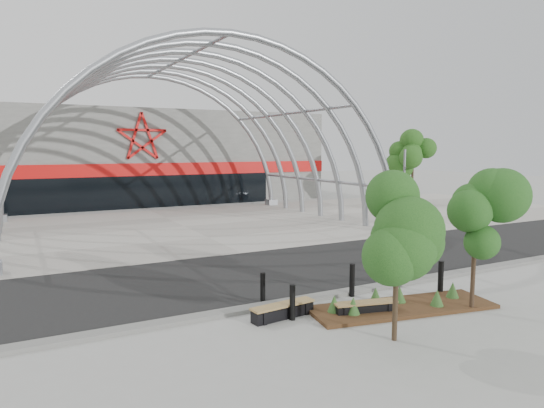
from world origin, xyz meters
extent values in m
plane|color=#9E9E99|center=(0.00, 0.00, 0.00)|extent=(140.00, 140.00, 0.00)
cube|color=black|center=(0.00, 3.50, 0.01)|extent=(140.00, 7.00, 0.02)
cube|color=#A19B92|center=(0.00, 15.50, 0.02)|extent=(60.00, 17.00, 0.04)
cube|color=slate|center=(0.00, -0.25, 0.06)|extent=(60.00, 0.50, 0.12)
cube|color=slate|center=(0.00, 33.50, 4.00)|extent=(34.00, 15.00, 8.00)
cube|color=black|center=(0.00, 26.05, 1.30)|extent=(22.00, 0.25, 2.60)
cube|color=red|center=(0.00, 26.05, 3.10)|extent=(34.00, 0.30, 1.00)
torus|color=#94989E|center=(0.00, 8.00, 0.00)|extent=(20.36, 0.36, 20.36)
torus|color=#94989E|center=(0.00, 10.50, 0.00)|extent=(20.36, 0.36, 20.36)
torus|color=#94989E|center=(0.00, 13.00, 0.00)|extent=(20.36, 0.36, 20.36)
torus|color=#94989E|center=(0.00, 15.50, 0.00)|extent=(20.36, 0.36, 20.36)
torus|color=#94989E|center=(0.00, 18.00, 0.00)|extent=(20.36, 0.36, 20.36)
torus|color=#94989E|center=(0.00, 20.50, 0.00)|extent=(20.36, 0.36, 20.36)
torus|color=#94989E|center=(0.00, 23.00, 0.00)|extent=(20.36, 0.36, 20.36)
cylinder|color=#94989E|center=(9.66, 15.50, 2.59)|extent=(0.20, 15.00, 0.20)
cylinder|color=#94989E|center=(7.07, 15.50, 7.07)|extent=(0.20, 15.00, 0.20)
cylinder|color=#94989E|center=(0.00, 15.50, 10.00)|extent=(0.20, 15.00, 0.20)
cylinder|color=#94989E|center=(-7.07, 15.50, 7.07)|extent=(0.20, 15.00, 0.20)
cylinder|color=#94989E|center=(-9.66, 15.50, 2.59)|extent=(0.20, 15.00, 0.20)
cube|color=#94989E|center=(-10.00, 23.00, 0.25)|extent=(0.80, 0.80, 0.50)
cube|color=#94989E|center=(10.00, 8.00, 0.25)|extent=(0.80, 0.80, 0.50)
cube|color=#94989E|center=(10.00, 23.00, 0.25)|extent=(0.80, 0.80, 0.50)
cube|color=#3B2715|center=(1.11, -2.27, 0.05)|extent=(5.91, 2.74, 0.11)
cone|color=#366229|center=(-0.65, -2.17, 0.36)|extent=(0.39, 0.39, 0.49)
cone|color=#366229|center=(1.28, -1.97, 0.36)|extent=(0.39, 0.39, 0.49)
cone|color=#366229|center=(2.02, -2.77, 0.36)|extent=(0.39, 0.39, 0.49)
cone|color=#366229|center=(0.54, -1.72, 0.36)|extent=(0.39, 0.39, 0.49)
cone|color=#366229|center=(3.09, -2.41, 0.36)|extent=(0.39, 0.39, 0.49)
cone|color=#366229|center=(-1.02, -1.77, 0.36)|extent=(0.39, 0.39, 0.49)
cylinder|color=slate|center=(10.92, 8.25, 2.37)|extent=(0.13, 0.13, 4.74)
imported|color=black|center=(10.92, 8.25, 3.41)|extent=(0.29, 0.67, 0.13)
cylinder|color=black|center=(-0.73, -3.98, 1.06)|extent=(0.13, 0.13, 2.11)
ellipsoid|color=#163C13|center=(-0.73, -3.98, 2.98)|extent=(1.81, 1.81, 2.31)
cylinder|color=black|center=(2.85, -3.34, 1.00)|extent=(0.13, 0.13, 1.99)
ellipsoid|color=#154115|center=(2.85, -3.34, 2.81)|extent=(1.65, 1.65, 2.17)
cube|color=black|center=(-2.44, -1.26, 0.17)|extent=(1.97, 0.59, 0.33)
cube|color=black|center=(-3.16, -1.35, 0.19)|extent=(0.16, 0.44, 0.39)
cube|color=black|center=(-1.71, -1.18, 0.19)|extent=(0.16, 0.44, 0.39)
cube|color=olive|center=(-2.44, -1.26, 0.39)|extent=(2.03, 0.66, 0.06)
cube|color=black|center=(-0.19, -2.17, 0.16)|extent=(1.87, 0.77, 0.31)
cube|color=black|center=(-0.86, -2.00, 0.18)|extent=(0.20, 0.42, 0.37)
cube|color=black|center=(0.48, -2.33, 0.18)|extent=(0.20, 0.42, 0.37)
cube|color=olive|center=(-0.19, -2.17, 0.37)|extent=(1.92, 0.84, 0.06)
cylinder|color=black|center=(-2.28, -1.53, 0.51)|extent=(0.16, 0.16, 1.02)
cylinder|color=black|center=(-2.36, 0.15, 0.49)|extent=(0.16, 0.16, 0.98)
cylinder|color=black|center=(0.54, -0.55, 0.54)|extent=(0.17, 0.17, 1.08)
cylinder|color=black|center=(3.26, -1.75, 0.56)|extent=(0.18, 0.18, 1.12)
cylinder|color=black|center=(3.60, 0.47, 0.46)|extent=(0.15, 0.15, 0.92)
cylinder|color=black|center=(21.00, 18.00, 1.51)|extent=(0.20, 0.20, 3.03)
ellipsoid|color=#1A4310|center=(21.00, 18.00, 4.26)|extent=(2.70, 2.70, 3.30)
camera|label=1|loc=(-8.96, -12.91, 4.83)|focal=32.00mm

